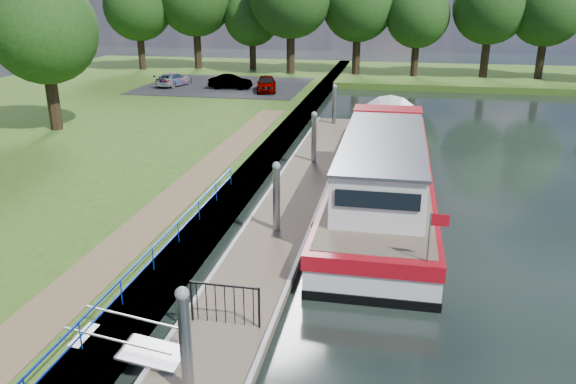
% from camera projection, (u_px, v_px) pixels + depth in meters
% --- Properties ---
extents(bank_edge, '(1.10, 90.00, 0.78)m').
position_uv_depth(bank_edge, '(253.00, 173.00, 26.86)').
color(bank_edge, '#473D2D').
rests_on(bank_edge, ground).
extents(far_bank, '(60.00, 18.00, 0.60)m').
position_uv_depth(far_bank, '(476.00, 77.00, 58.50)').
color(far_bank, '#2D4E16').
rests_on(far_bank, ground).
extents(footpath, '(1.60, 40.00, 0.05)m').
position_uv_depth(footpath, '(157.00, 215.00, 20.58)').
color(footpath, brown).
rests_on(footpath, riverbank).
extents(carpark, '(14.00, 12.00, 0.06)m').
position_uv_depth(carpark, '(225.00, 86.00, 49.52)').
color(carpark, black).
rests_on(carpark, riverbank).
extents(blue_fence, '(0.04, 18.04, 0.72)m').
position_uv_depth(blue_fence, '(138.00, 269.00, 15.49)').
color(blue_fence, '#0C2DBF').
rests_on(blue_fence, riverbank).
extents(pontoon, '(2.50, 30.00, 0.56)m').
position_uv_depth(pontoon, '(298.00, 194.00, 24.62)').
color(pontoon, brown).
rests_on(pontoon, ground).
extents(mooring_piles, '(0.30, 27.30, 3.55)m').
position_uv_depth(mooring_piles, '(298.00, 170.00, 24.25)').
color(mooring_piles, gray).
rests_on(mooring_piles, ground).
extents(gangway, '(2.58, 1.00, 0.92)m').
position_uv_depth(gangway, '(129.00, 346.00, 13.24)').
color(gangway, '#A5A8AD').
rests_on(gangway, ground).
extents(gate_panel, '(1.85, 0.05, 1.15)m').
position_uv_depth(gate_panel, '(225.00, 298.00, 14.30)').
color(gate_panel, black).
rests_on(gate_panel, ground).
extents(barge, '(4.36, 21.15, 4.78)m').
position_uv_depth(barge, '(384.00, 167.00, 25.39)').
color(barge, black).
rests_on(barge, ground).
extents(bank_tree_a, '(6.12, 6.12, 9.72)m').
position_uv_depth(bank_tree_a, '(43.00, 21.00, 31.77)').
color(bank_tree_a, '#332316').
rests_on(bank_tree_a, riverbank).
extents(car_a, '(2.33, 4.09, 1.31)m').
position_uv_depth(car_a, '(266.00, 84.00, 46.17)').
color(car_a, '#999999').
rests_on(car_a, carpark).
extents(car_b, '(3.63, 1.32, 1.19)m').
position_uv_depth(car_b, '(230.00, 82.00, 47.53)').
color(car_b, '#999999').
rests_on(car_b, carpark).
extents(car_c, '(2.54, 4.21, 1.14)m').
position_uv_depth(car_c, '(174.00, 79.00, 48.99)').
color(car_c, '#999999').
rests_on(car_c, carpark).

